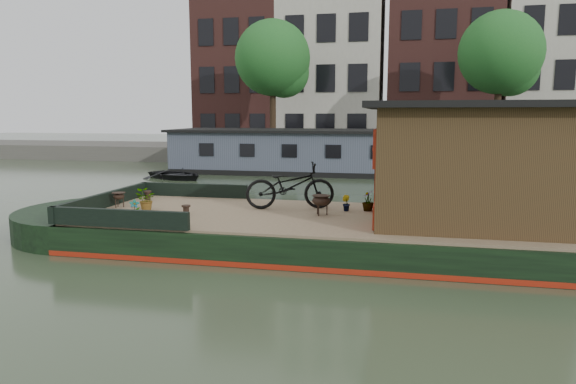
% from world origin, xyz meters
% --- Properties ---
extents(ground, '(120.00, 120.00, 0.00)m').
position_xyz_m(ground, '(0.00, 0.00, 0.00)').
color(ground, '#303F28').
rests_on(ground, ground).
extents(houseboat_hull, '(14.01, 4.02, 0.60)m').
position_xyz_m(houseboat_hull, '(-1.33, 0.00, 0.27)').
color(houseboat_hull, black).
rests_on(houseboat_hull, ground).
extents(houseboat_deck, '(11.80, 3.80, 0.05)m').
position_xyz_m(houseboat_deck, '(0.00, 0.00, 0.62)').
color(houseboat_deck, '#8E7758').
rests_on(houseboat_deck, houseboat_hull).
extents(bow_bulwark, '(3.00, 4.00, 0.35)m').
position_xyz_m(bow_bulwark, '(-5.07, 0.00, 0.82)').
color(bow_bulwark, black).
rests_on(bow_bulwark, houseboat_deck).
extents(cabin, '(4.00, 3.50, 2.42)m').
position_xyz_m(cabin, '(2.19, 0.00, 1.88)').
color(cabin, '#342314').
rests_on(cabin, houseboat_deck).
extents(bicycle, '(2.18, 1.27, 1.08)m').
position_xyz_m(bicycle, '(-1.60, 0.73, 1.19)').
color(bicycle, black).
rests_on(bicycle, houseboat_deck).
extents(potted_plant_a, '(0.27, 0.24, 0.42)m').
position_xyz_m(potted_plant_a, '(-4.53, -1.17, 0.86)').
color(potted_plant_a, maroon).
rests_on(potted_plant_a, houseboat_deck).
extents(potted_plant_b, '(0.26, 0.26, 0.37)m').
position_xyz_m(potted_plant_b, '(-0.29, 0.71, 0.83)').
color(potted_plant_b, brown).
rests_on(potted_plant_b, houseboat_deck).
extents(potted_plant_c, '(0.55, 0.52, 0.49)m').
position_xyz_m(potted_plant_c, '(-4.81, -0.18, 0.90)').
color(potted_plant_c, '#B06133').
rests_on(potted_plant_c, houseboat_deck).
extents(potted_plant_d, '(0.26, 0.26, 0.46)m').
position_xyz_m(potted_plant_d, '(0.20, 0.83, 0.88)').
color(potted_plant_d, brown).
rests_on(potted_plant_d, houseboat_deck).
extents(potted_plant_e, '(0.17, 0.18, 0.28)m').
position_xyz_m(potted_plant_e, '(-3.39, -1.53, 0.79)').
color(potted_plant_e, '#943B2B').
rests_on(potted_plant_e, houseboat_deck).
extents(brazier_front, '(0.41, 0.41, 0.44)m').
position_xyz_m(brazier_front, '(-0.77, 0.11, 0.87)').
color(brazier_front, black).
rests_on(brazier_front, houseboat_deck).
extents(brazier_rear, '(0.44, 0.44, 0.36)m').
position_xyz_m(brazier_rear, '(-5.60, 0.03, 0.83)').
color(brazier_rear, black).
rests_on(brazier_rear, houseboat_deck).
extents(bollard_port, '(0.20, 0.20, 0.23)m').
position_xyz_m(bollard_port, '(-5.45, 1.19, 0.77)').
color(bollard_port, black).
rests_on(bollard_port, houseboat_deck).
extents(bollard_stbd, '(0.19, 0.19, 0.22)m').
position_xyz_m(bollard_stbd, '(-3.66, -0.53, 0.76)').
color(bollard_stbd, black).
rests_on(bollard_stbd, houseboat_deck).
extents(dinghy, '(3.63, 3.25, 0.62)m').
position_xyz_m(dinghy, '(-8.83, 10.33, 0.31)').
color(dinghy, black).
rests_on(dinghy, ground).
extents(far_houseboat, '(20.40, 4.40, 2.11)m').
position_xyz_m(far_houseboat, '(0.00, 14.00, 0.97)').
color(far_houseboat, '#484F60').
rests_on(far_houseboat, ground).
extents(quay, '(60.00, 6.00, 0.90)m').
position_xyz_m(quay, '(0.00, 20.50, 0.45)').
color(quay, '#47443F').
rests_on(quay, ground).
extents(townhouse_row, '(27.25, 8.00, 16.50)m').
position_xyz_m(townhouse_row, '(0.15, 27.50, 7.90)').
color(townhouse_row, brown).
rests_on(townhouse_row, ground).
extents(tree_left, '(4.40, 4.40, 7.40)m').
position_xyz_m(tree_left, '(-6.36, 19.07, 5.89)').
color(tree_left, '#332316').
rests_on(tree_left, quay).
extents(tree_right, '(4.40, 4.40, 7.40)m').
position_xyz_m(tree_right, '(6.14, 19.07, 5.89)').
color(tree_right, '#332316').
rests_on(tree_right, quay).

